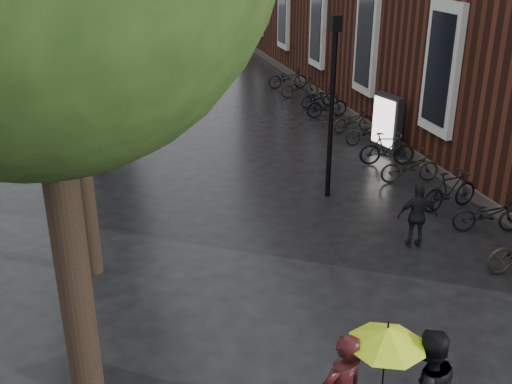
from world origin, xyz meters
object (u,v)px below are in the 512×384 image
object	(u,v)px
parked_bicycles	(366,132)
ad_lightbox	(387,123)
lamp_post	(332,91)
pedestrian_walking	(418,216)

from	to	relation	value
parked_bicycles	ad_lightbox	world-z (taller)	ad_lightbox
parked_bicycles	ad_lightbox	size ratio (longest dim) A/B	9.76
ad_lightbox	lamp_post	world-z (taller)	lamp_post
pedestrian_walking	ad_lightbox	xyz separation A→B (m)	(2.25, 6.22, 0.17)
pedestrian_walking	parked_bicycles	world-z (taller)	pedestrian_walking
pedestrian_walking	lamp_post	distance (m)	3.88
ad_lightbox	parked_bicycles	bearing A→B (deg)	111.36
pedestrian_walking	ad_lightbox	distance (m)	6.61
pedestrian_walking	ad_lightbox	world-z (taller)	ad_lightbox
parked_bicycles	lamp_post	xyz separation A→B (m)	(-2.69, -3.68, 2.35)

